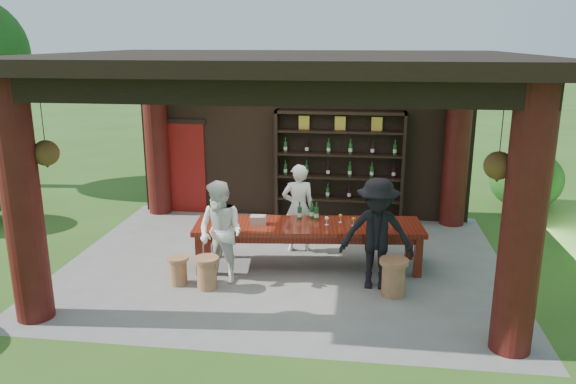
# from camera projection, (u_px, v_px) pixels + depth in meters

# --- Properties ---
(ground) EXTENTS (90.00, 90.00, 0.00)m
(ground) POSITION_uv_depth(u_px,v_px,m) (285.00, 262.00, 9.68)
(ground) COLOR #2D5119
(ground) RESTS_ON ground
(pavilion) EXTENTS (7.50, 6.00, 3.60)m
(pavilion) POSITION_uv_depth(u_px,v_px,m) (287.00, 136.00, 9.52)
(pavilion) COLOR slate
(pavilion) RESTS_ON ground
(wine_shelf) EXTENTS (2.64, 0.40, 2.33)m
(wine_shelf) POSITION_uv_depth(u_px,v_px,m) (339.00, 167.00, 11.61)
(wine_shelf) COLOR black
(wine_shelf) RESTS_ON ground
(tasting_table) EXTENTS (3.85, 1.37, 0.75)m
(tasting_table) POSITION_uv_depth(u_px,v_px,m) (308.00, 230.00, 9.35)
(tasting_table) COLOR #52190B
(tasting_table) RESTS_ON ground
(stool_near_left) EXTENTS (0.38, 0.38, 0.51)m
(stool_near_left) POSITION_uv_depth(u_px,v_px,m) (207.00, 272.00, 8.60)
(stool_near_left) COLOR brown
(stool_near_left) RESTS_ON ground
(stool_near_right) EXTENTS (0.43, 0.43, 0.57)m
(stool_near_right) POSITION_uv_depth(u_px,v_px,m) (393.00, 276.00, 8.36)
(stool_near_right) COLOR brown
(stool_near_right) RESTS_ON ground
(stool_far_left) EXTENTS (0.34, 0.34, 0.45)m
(stool_far_left) POSITION_uv_depth(u_px,v_px,m) (178.00, 270.00, 8.76)
(stool_far_left) COLOR brown
(stool_far_left) RESTS_ON ground
(host) EXTENTS (0.65, 0.50, 1.60)m
(host) POSITION_uv_depth(u_px,v_px,m) (298.00, 208.00, 10.04)
(host) COLOR silver
(host) RESTS_ON ground
(guest_woman) EXTENTS (0.97, 0.89, 1.62)m
(guest_woman) POSITION_uv_depth(u_px,v_px,m) (221.00, 232.00, 8.74)
(guest_woman) COLOR white
(guest_woman) RESTS_ON ground
(guest_man) EXTENTS (1.14, 0.67, 1.74)m
(guest_man) POSITION_uv_depth(u_px,v_px,m) (377.00, 234.00, 8.49)
(guest_man) COLOR black
(guest_man) RESTS_ON ground
(table_bottles) EXTENTS (0.37, 0.16, 0.31)m
(table_bottles) POSITION_uv_depth(u_px,v_px,m) (309.00, 210.00, 9.54)
(table_bottles) COLOR #194C1E
(table_bottles) RESTS_ON tasting_table
(table_glasses) EXTENTS (0.82, 0.23, 0.15)m
(table_glasses) POSITION_uv_depth(u_px,v_px,m) (348.00, 220.00, 9.28)
(table_glasses) COLOR silver
(table_glasses) RESTS_ON tasting_table
(napkin_basket) EXTENTS (0.28, 0.21, 0.14)m
(napkin_basket) POSITION_uv_depth(u_px,v_px,m) (258.00, 220.00, 9.31)
(napkin_basket) COLOR #BF6672
(napkin_basket) RESTS_ON tasting_table
(shrubs) EXTENTS (16.61, 8.94, 1.36)m
(shrubs) POSITION_uv_depth(u_px,v_px,m) (410.00, 227.00, 9.71)
(shrubs) COLOR #194C14
(shrubs) RESTS_ON ground
(trees) EXTENTS (22.10, 9.73, 4.80)m
(trees) POSITION_uv_depth(u_px,v_px,m) (500.00, 60.00, 9.62)
(trees) COLOR #3F2819
(trees) RESTS_ON ground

